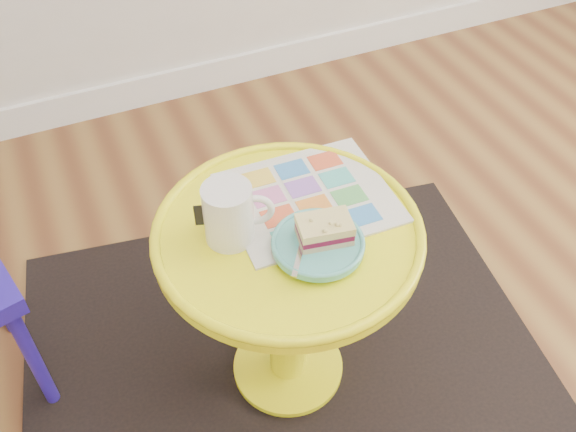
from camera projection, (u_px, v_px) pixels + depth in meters
name	position (u px, v px, depth m)	size (l,w,h in m)	color
room_walls	(60.00, 339.00, 1.63)	(4.00, 4.00, 4.00)	silver
rug	(288.00, 368.00, 1.63)	(1.30, 1.10, 0.01)	black
side_table	(288.00, 277.00, 1.37)	(0.54, 0.54, 0.51)	#FFFA15
newspaper	(309.00, 198.00, 1.33)	(0.34, 0.29, 0.01)	silver
mug	(230.00, 212.00, 1.21)	(0.13, 0.10, 0.13)	white
plate	(318.00, 244.00, 1.22)	(0.18, 0.18, 0.02)	#54B1AB
cake_slice	(325.00, 230.00, 1.21)	(0.11, 0.08, 0.04)	#D3BC8C
fork	(302.00, 246.00, 1.21)	(0.09, 0.13, 0.00)	silver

